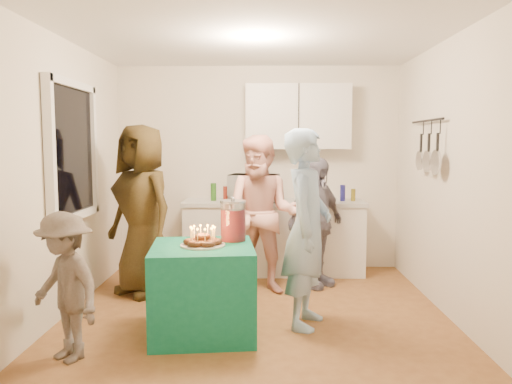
{
  "coord_description": "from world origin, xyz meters",
  "views": [
    {
      "loc": [
        0.08,
        -4.46,
        1.62
      ],
      "look_at": [
        0.0,
        0.35,
        1.15
      ],
      "focal_mm": 35.0,
      "sensor_mm": 36.0,
      "label": 1
    }
  ],
  "objects_px": {
    "counter": "(274,239)",
    "microwave": "(254,188)",
    "man_birthday": "(307,228)",
    "woman_back_center": "(262,215)",
    "punch_jar": "(233,222)",
    "child_near_left": "(65,287)",
    "party_table": "(203,290)",
    "woman_back_right": "(316,223)",
    "woman_back_left": "(142,210)"
  },
  "relations": [
    {
      "from": "counter",
      "to": "microwave",
      "type": "height_order",
      "value": "microwave"
    },
    {
      "from": "man_birthday",
      "to": "woman_back_center",
      "type": "relative_size",
      "value": 1.02
    },
    {
      "from": "microwave",
      "to": "woman_back_center",
      "type": "xyz_separation_m",
      "value": [
        0.11,
        -0.84,
        -0.22
      ]
    },
    {
      "from": "punch_jar",
      "to": "man_birthday",
      "type": "height_order",
      "value": "man_birthday"
    },
    {
      "from": "child_near_left",
      "to": "microwave",
      "type": "bearing_deg",
      "value": 98.32
    },
    {
      "from": "party_table",
      "to": "woman_back_right",
      "type": "xyz_separation_m",
      "value": [
        1.1,
        1.41,
        0.35
      ]
    },
    {
      "from": "man_birthday",
      "to": "microwave",
      "type": "bearing_deg",
      "value": 31.28
    },
    {
      "from": "woman_back_center",
      "to": "party_table",
      "type": "bearing_deg",
      "value": -98.92
    },
    {
      "from": "punch_jar",
      "to": "man_birthday",
      "type": "bearing_deg",
      "value": -1.12
    },
    {
      "from": "counter",
      "to": "woman_back_right",
      "type": "xyz_separation_m",
      "value": [
        0.46,
        -0.61,
        0.3
      ]
    },
    {
      "from": "party_table",
      "to": "woman_back_center",
      "type": "distance_m",
      "value": 1.37
    },
    {
      "from": "counter",
      "to": "party_table",
      "type": "relative_size",
      "value": 2.59
    },
    {
      "from": "punch_jar",
      "to": "woman_back_left",
      "type": "distance_m",
      "value": 1.37
    },
    {
      "from": "counter",
      "to": "woman_back_left",
      "type": "height_order",
      "value": "woman_back_left"
    },
    {
      "from": "woman_back_left",
      "to": "child_near_left",
      "type": "bearing_deg",
      "value": -56.53
    },
    {
      "from": "woman_back_left",
      "to": "woman_back_center",
      "type": "relative_size",
      "value": 1.06
    },
    {
      "from": "man_birthday",
      "to": "woman_back_left",
      "type": "distance_m",
      "value": 1.92
    },
    {
      "from": "party_table",
      "to": "child_near_left",
      "type": "relative_size",
      "value": 0.76
    },
    {
      "from": "punch_jar",
      "to": "woman_back_center",
      "type": "distance_m",
      "value": 1.0
    },
    {
      "from": "microwave",
      "to": "woman_back_center",
      "type": "bearing_deg",
      "value": -72.99
    },
    {
      "from": "woman_back_left",
      "to": "punch_jar",
      "type": "bearing_deg",
      "value": -1.87
    },
    {
      "from": "party_table",
      "to": "woman_back_right",
      "type": "bearing_deg",
      "value": 51.96
    },
    {
      "from": "party_table",
      "to": "woman_back_right",
      "type": "height_order",
      "value": "woman_back_right"
    },
    {
      "from": "woman_back_center",
      "to": "woman_back_left",
      "type": "bearing_deg",
      "value": -163.35
    },
    {
      "from": "man_birthday",
      "to": "woman_back_right",
      "type": "relative_size",
      "value": 1.19
    },
    {
      "from": "child_near_left",
      "to": "punch_jar",
      "type": "bearing_deg",
      "value": 68.53
    },
    {
      "from": "microwave",
      "to": "punch_jar",
      "type": "relative_size",
      "value": 1.74
    },
    {
      "from": "microwave",
      "to": "punch_jar",
      "type": "bearing_deg",
      "value": -84.85
    },
    {
      "from": "child_near_left",
      "to": "woman_back_left",
      "type": "bearing_deg",
      "value": 120.11
    },
    {
      "from": "woman_back_left",
      "to": "child_near_left",
      "type": "distance_m",
      "value": 1.72
    },
    {
      "from": "party_table",
      "to": "child_near_left",
      "type": "height_order",
      "value": "child_near_left"
    },
    {
      "from": "woman_back_right",
      "to": "woman_back_center",
      "type": "bearing_deg",
      "value": 156.11
    },
    {
      "from": "microwave",
      "to": "party_table",
      "type": "height_order",
      "value": "microwave"
    },
    {
      "from": "counter",
      "to": "man_birthday",
      "type": "distance_m",
      "value": 1.89
    },
    {
      "from": "counter",
      "to": "man_birthday",
      "type": "xyz_separation_m",
      "value": [
        0.26,
        -1.82,
        0.45
      ]
    },
    {
      "from": "woman_back_left",
      "to": "child_near_left",
      "type": "height_order",
      "value": "woman_back_left"
    },
    {
      "from": "microwave",
      "to": "counter",
      "type": "bearing_deg",
      "value": 9.77
    },
    {
      "from": "counter",
      "to": "woman_back_center",
      "type": "xyz_separation_m",
      "value": [
        -0.14,
        -0.84,
        0.43
      ]
    },
    {
      "from": "counter",
      "to": "child_near_left",
      "type": "bearing_deg",
      "value": -121.89
    },
    {
      "from": "woman_back_left",
      "to": "woman_back_right",
      "type": "xyz_separation_m",
      "value": [
        1.89,
        0.29,
        -0.18
      ]
    },
    {
      "from": "party_table",
      "to": "woman_back_left",
      "type": "xyz_separation_m",
      "value": [
        -0.78,
        1.13,
        0.53
      ]
    },
    {
      "from": "punch_jar",
      "to": "child_near_left",
      "type": "xyz_separation_m",
      "value": [
        -1.2,
        -0.77,
        -0.37
      ]
    },
    {
      "from": "counter",
      "to": "woman_back_center",
      "type": "distance_m",
      "value": 0.95
    },
    {
      "from": "counter",
      "to": "woman_back_left",
      "type": "xyz_separation_m",
      "value": [
        -1.43,
        -0.9,
        0.48
      ]
    },
    {
      "from": "woman_back_center",
      "to": "child_near_left",
      "type": "distance_m",
      "value": 2.28
    },
    {
      "from": "counter",
      "to": "woman_back_center",
      "type": "height_order",
      "value": "woman_back_center"
    },
    {
      "from": "microwave",
      "to": "woman_back_left",
      "type": "bearing_deg",
      "value": -132.85
    },
    {
      "from": "man_birthday",
      "to": "child_near_left",
      "type": "distance_m",
      "value": 2.03
    },
    {
      "from": "party_table",
      "to": "woman_back_left",
      "type": "bearing_deg",
      "value": 124.87
    },
    {
      "from": "party_table",
      "to": "woman_back_right",
      "type": "relative_size",
      "value": 0.58
    }
  ]
}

